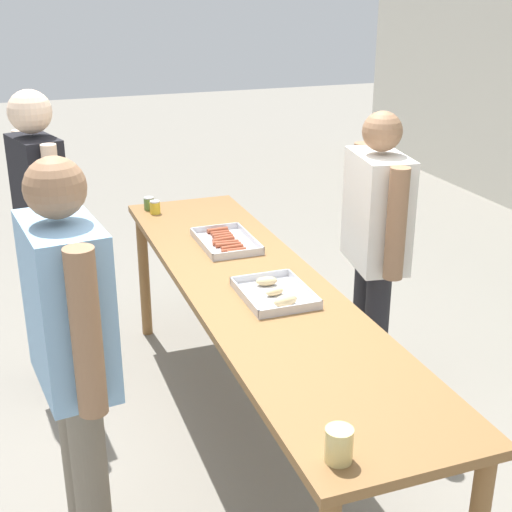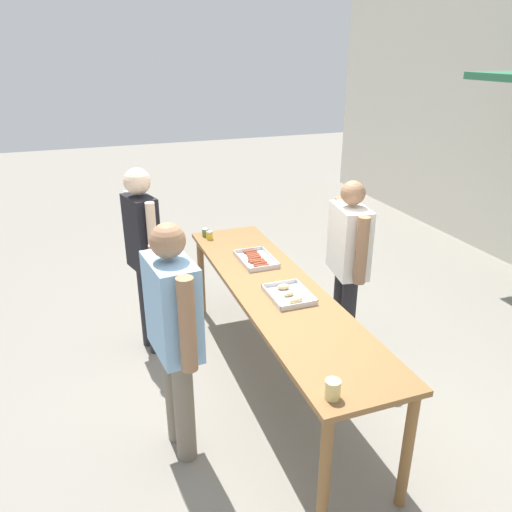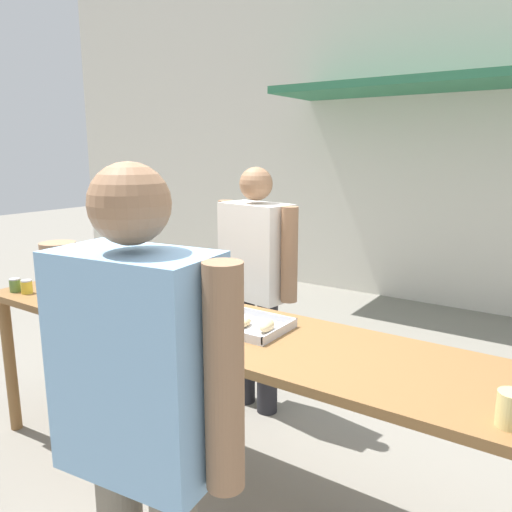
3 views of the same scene
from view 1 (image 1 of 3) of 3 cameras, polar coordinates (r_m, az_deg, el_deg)
name	(u,v)px [view 1 (image 1 of 3)]	position (r m, az deg, el deg)	size (l,w,h in m)	color
ground_plane	(256,442)	(3.91, 0.00, -14.66)	(24.00, 24.00, 0.00)	gray
serving_table	(256,303)	(3.49, 0.00, -3.79)	(2.99, 0.69, 0.91)	brown
food_tray_sausages	(226,242)	(3.97, -2.41, 1.12)	(0.45, 0.29, 0.04)	silver
food_tray_buns	(276,294)	(3.31, 1.57, -3.05)	(0.40, 0.31, 0.06)	silver
condiment_jar_mustard	(149,203)	(4.62, -8.55, 4.18)	(0.07, 0.07, 0.08)	#567A38
condiment_jar_ketchup	(155,207)	(4.53, -8.08, 3.89)	(0.07, 0.07, 0.08)	gold
beer_cup	(339,445)	(2.27, 6.65, -14.77)	(0.09, 0.09, 0.11)	#DBC67A
person_server_behind_table	(376,234)	(4.02, 9.55, 1.78)	(0.66, 0.32, 1.65)	#232328
person_customer_holding_hotdog	(42,217)	(4.08, -16.76, 3.04)	(0.51, 0.29, 1.77)	#232328
person_customer_with_cup	(71,338)	(2.82, -14.58, -6.39)	(0.68, 0.31, 1.73)	#756B5B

